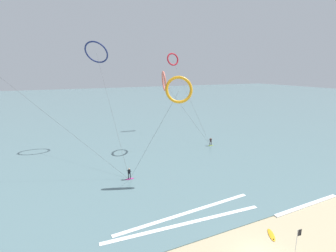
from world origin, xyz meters
name	(u,v)px	position (x,y,z in m)	size (l,w,h in m)	color
sea_water	(92,104)	(0.00, 104.24, 0.04)	(400.00, 200.00, 0.08)	slate
surfer_magenta	(129,174)	(-5.99, 19.68, 0.82)	(1.40, 0.71, 1.70)	#CC288E
surfer_lime	(211,142)	(13.94, 28.19, 0.82)	(1.40, 0.73, 1.70)	#8CC62D
kite_coral	(164,81)	(4.65, 31.24, 13.47)	(10.23, 5.06, 15.44)	#EA7260
kite_crimson	(173,59)	(13.92, 46.63, 18.24)	(3.46, 19.20, 19.97)	red
kite_amber	(179,90)	(0.60, 16.99, 13.00)	(8.61, 3.89, 14.89)	orange
kite_navy	(96,52)	(-6.64, 38.50, 18.94)	(5.58, 21.48, 21.04)	navy
surfboard_spare	(271,235)	(3.13, 2.00, 0.04)	(1.44, 1.89, 0.20)	orange
beach_flag	(298,238)	(3.02, -0.73, 1.66)	(0.47, 0.08, 2.49)	silver
wave_crest_near	(307,205)	(11.18, 4.13, 0.06)	(10.44, 0.50, 0.12)	white
wave_crest_mid	(187,224)	(-3.47, 6.93, 0.06)	(17.66, 0.50, 0.12)	white
wave_crest_far	(188,213)	(-2.47, 8.59, 0.06)	(17.12, 0.50, 0.12)	white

